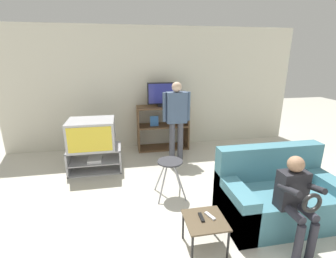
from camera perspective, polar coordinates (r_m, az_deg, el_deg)
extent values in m
cube|color=silver|center=(5.44, -3.19, 9.43)|extent=(6.40, 0.06, 2.60)
cube|color=#A8A8AD|center=(4.71, -16.43, -8.94)|extent=(0.92, 0.55, 0.02)
cube|color=#A8A8AD|center=(4.64, -16.62, -6.88)|extent=(0.89, 0.55, 0.02)
cube|color=#A8A8AD|center=(4.55, -16.86, -4.25)|extent=(0.92, 0.55, 0.02)
cube|color=#A8A8AD|center=(4.70, -22.08, -6.82)|extent=(0.03, 0.55, 0.43)
cube|color=#A8A8AD|center=(4.60, -11.09, -6.38)|extent=(0.03, 0.55, 0.43)
cube|color=silver|center=(4.56, -16.74, -6.83)|extent=(0.24, 0.28, 0.05)
cube|color=#B2B2B7|center=(4.48, -17.43, -1.10)|extent=(0.79, 0.62, 0.51)
cube|color=yellow|center=(4.18, -17.88, -2.41)|extent=(0.71, 0.01, 0.43)
cube|color=brown|center=(5.30, -7.01, 0.03)|extent=(0.03, 0.44, 0.96)
cube|color=brown|center=(5.46, 4.36, 0.64)|extent=(0.03, 0.44, 0.96)
cube|color=brown|center=(5.50, -1.20, -4.30)|extent=(1.05, 0.44, 0.03)
cube|color=brown|center=(5.34, -1.24, 0.83)|extent=(1.05, 0.44, 0.03)
cube|color=brown|center=(5.24, -1.27, 5.21)|extent=(1.05, 0.44, 0.03)
cube|color=#3870B7|center=(5.21, -3.24, 1.86)|extent=(0.18, 0.04, 0.22)
cube|color=black|center=(5.25, -1.11, 5.63)|extent=(0.24, 0.20, 0.04)
cube|color=black|center=(5.20, -1.13, 8.35)|extent=(0.68, 0.04, 0.46)
cube|color=#333899|center=(5.18, -1.09, 8.31)|extent=(0.63, 0.01, 0.41)
cylinder|color=#99999E|center=(3.52, -1.18, -12.73)|extent=(0.18, 0.17, 0.55)
cylinder|color=#99999E|center=(3.56, 2.85, -12.35)|extent=(0.18, 0.17, 0.55)
cylinder|color=#99999E|center=(3.73, -1.79, -10.94)|extent=(0.18, 0.17, 0.55)
cylinder|color=#99999E|center=(3.77, 2.00, -10.62)|extent=(0.18, 0.17, 0.55)
cylinder|color=#333338|center=(3.52, 0.48, -7.65)|extent=(0.37, 0.37, 0.02)
cube|color=brown|center=(2.74, 8.69, -20.35)|extent=(0.42, 0.42, 0.02)
cylinder|color=black|center=(2.68, 5.71, -26.46)|extent=(0.02, 0.02, 0.35)
cylinder|color=black|center=(2.78, 13.90, -24.92)|extent=(0.02, 0.02, 0.35)
cylinder|color=black|center=(2.95, 3.56, -21.60)|extent=(0.02, 0.02, 0.35)
cylinder|color=black|center=(3.05, 10.86, -20.47)|extent=(0.02, 0.02, 0.35)
cube|color=black|center=(2.74, 7.82, -19.82)|extent=(0.04, 0.14, 0.02)
cube|color=silver|center=(2.77, 9.79, -19.44)|extent=(0.09, 0.15, 0.02)
cube|color=teal|center=(3.48, 24.50, -15.72)|extent=(1.43, 0.81, 0.44)
cube|color=teal|center=(3.50, 22.59, -7.04)|extent=(1.43, 0.20, 0.46)
cube|color=teal|center=(3.17, 15.20, -16.85)|extent=(0.22, 0.81, 0.56)
cube|color=teal|center=(3.81, 32.32, -12.94)|extent=(0.22, 0.81, 0.56)
cylinder|color=#4C4C56|center=(4.76, 0.96, -2.98)|extent=(0.11, 0.11, 0.77)
cylinder|color=#4C4C56|center=(4.80, 2.89, -2.85)|extent=(0.11, 0.11, 0.77)
cube|color=#475B7A|center=(4.59, 2.01, 5.06)|extent=(0.38, 0.20, 0.58)
cylinder|color=#475B7A|center=(4.55, -0.81, 5.14)|extent=(0.08, 0.08, 0.55)
cylinder|color=#475B7A|center=(4.64, 4.77, 5.33)|extent=(0.08, 0.08, 0.55)
sphere|color=beige|center=(4.53, 2.06, 9.82)|extent=(0.19, 0.19, 0.19)
cylinder|color=#2D2D38|center=(2.96, 28.26, -22.67)|extent=(0.08, 0.08, 0.44)
cylinder|color=#2D2D38|center=(3.05, 30.64, -21.84)|extent=(0.08, 0.08, 0.44)
cylinder|color=#2D2D38|center=(2.90, 27.13, -16.95)|extent=(0.09, 0.30, 0.09)
cylinder|color=#2D2D38|center=(2.99, 29.52, -16.28)|extent=(0.09, 0.30, 0.09)
cube|color=#232328|center=(2.96, 26.99, -12.51)|extent=(0.30, 0.17, 0.42)
cylinder|color=#232328|center=(2.76, 26.54, -12.67)|extent=(0.06, 0.31, 0.14)
cylinder|color=#232328|center=(2.92, 30.88, -11.67)|extent=(0.06, 0.31, 0.14)
sphere|color=#A37A5B|center=(2.84, 27.79, -7.29)|extent=(0.17, 0.17, 0.17)
torus|color=black|center=(2.77, 30.65, -14.73)|extent=(0.21, 0.04, 0.21)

